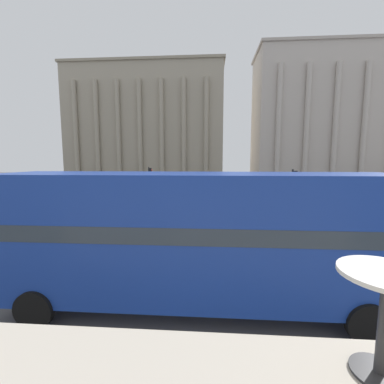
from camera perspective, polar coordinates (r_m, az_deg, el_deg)
double_decker_bus at (r=7.77m, az=0.94°, el=-9.59°), size 11.49×2.69×4.21m
plaza_building_left at (r=59.58m, az=-9.59°, el=14.02°), size 32.85×15.36×24.26m
plaza_building_right at (r=59.56m, az=29.12°, el=14.05°), size 31.28×12.21×25.86m
traffic_light_near at (r=11.46m, az=2.15°, el=-3.05°), size 0.42×0.24×3.98m
traffic_light_mid at (r=18.31m, az=21.52°, el=0.31°), size 0.42×0.24×4.04m
traffic_light_far at (r=25.51m, az=-9.37°, el=2.36°), size 0.42×0.24×4.02m
car_navy at (r=17.79m, az=-10.31°, el=-5.80°), size 4.20×1.93×1.35m
car_silver at (r=20.99m, az=27.00°, el=-4.51°), size 4.20×1.93×1.35m
pedestrian_grey at (r=16.98m, az=-23.49°, el=-6.13°), size 0.32×0.32×1.60m
pedestrian_black at (r=19.16m, az=12.44°, el=-3.85°), size 0.32×0.32×1.82m
pedestrian_red at (r=15.32m, az=-30.62°, el=-7.31°), size 0.32×0.32×1.83m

